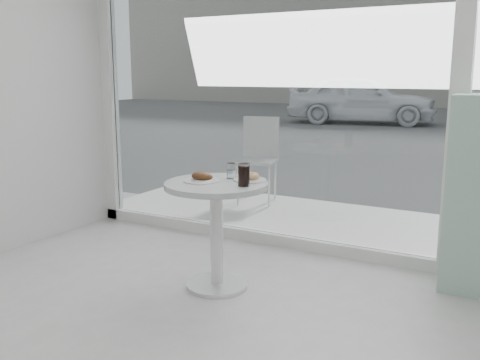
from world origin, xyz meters
The scene contains 10 objects.
storefront centered at (0.07, 3.00, 1.71)m, with size 5.00×0.14×3.00m.
main_table centered at (-0.50, 1.90, 0.55)m, with size 0.72×0.72×0.77m.
patio_deck centered at (0.00, 3.80, 0.03)m, with size 5.60×1.60×0.05m, color beige.
patio_chair centered at (-1.36, 4.23, 0.60)m, with size 0.51×0.51×0.97m.
car_white centered at (-3.36, 15.02, 0.75)m, with size 1.77×4.39×1.50m, color white.
plate_fritter centered at (-0.59, 1.87, 0.80)m, with size 0.25×0.25×0.07m.
plate_donut centered at (-0.32, 2.06, 0.79)m, with size 0.23×0.23×0.06m.
water_tumbler_a centered at (-0.48, 2.08, 0.82)m, with size 0.07×0.07×0.11m.
water_tumbler_b centered at (-0.41, 2.15, 0.82)m, with size 0.07×0.07×0.11m.
cola_glass centered at (-0.27, 1.88, 0.84)m, with size 0.08×0.08×0.15m.
Camera 1 is at (1.40, -1.18, 1.51)m, focal length 40.00 mm.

